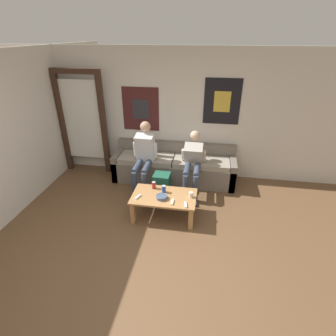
% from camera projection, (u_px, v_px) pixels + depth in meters
% --- Properties ---
extents(ground_plane, '(18.00, 18.00, 0.00)m').
position_uv_depth(ground_plane, '(135.00, 271.00, 3.39)').
color(ground_plane, brown).
extents(wall_back, '(10.00, 0.07, 2.55)m').
position_uv_depth(wall_back, '(170.00, 115.00, 5.26)').
color(wall_back, silver).
rests_on(wall_back, ground_plane).
extents(door_frame, '(1.00, 0.10, 2.15)m').
position_uv_depth(door_frame, '(82.00, 117.00, 5.36)').
color(door_frame, '#382319').
rests_on(door_frame, ground_plane).
extents(couch, '(2.45, 0.69, 0.74)m').
position_uv_depth(couch, '(174.00, 167.00, 5.38)').
color(couch, '#70665B').
rests_on(couch, ground_plane).
extents(coffee_table, '(1.04, 0.62, 0.40)m').
position_uv_depth(coffee_table, '(164.00, 199.00, 4.27)').
color(coffee_table, '#B27F4C').
rests_on(coffee_table, ground_plane).
extents(person_seated_adult, '(0.47, 0.90, 1.28)m').
position_uv_depth(person_seated_adult, '(144.00, 155.00, 4.94)').
color(person_seated_adult, '#384256').
rests_on(person_seated_adult, ground_plane).
extents(person_seated_teen, '(0.47, 0.99, 1.10)m').
position_uv_depth(person_seated_teen, '(193.00, 161.00, 4.87)').
color(person_seated_teen, '#384256').
rests_on(person_seated_teen, ground_plane).
extents(backpack, '(0.31, 0.32, 0.46)m').
position_uv_depth(backpack, '(162.00, 186.00, 4.85)').
color(backpack, '#1E5642').
rests_on(backpack, ground_plane).
extents(ceramic_bowl, '(0.18, 0.18, 0.06)m').
position_uv_depth(ceramic_bowl, '(162.00, 197.00, 4.15)').
color(ceramic_bowl, '#475B75').
rests_on(ceramic_bowl, coffee_table).
extents(pillar_candle, '(0.07, 0.07, 0.10)m').
position_uv_depth(pillar_candle, '(191.00, 195.00, 4.18)').
color(pillar_candle, silver).
rests_on(pillar_candle, coffee_table).
extents(drink_can_blue, '(0.07, 0.07, 0.12)m').
position_uv_depth(drink_can_blue, '(164.00, 189.00, 4.30)').
color(drink_can_blue, '#28479E').
rests_on(drink_can_blue, coffee_table).
extents(drink_can_red, '(0.07, 0.07, 0.12)m').
position_uv_depth(drink_can_red, '(154.00, 185.00, 4.41)').
color(drink_can_red, maroon).
rests_on(drink_can_red, coffee_table).
extents(game_controller_near_left, '(0.03, 0.14, 0.03)m').
position_uv_depth(game_controller_near_left, '(172.00, 202.00, 4.06)').
color(game_controller_near_left, white).
rests_on(game_controller_near_left, coffee_table).
extents(game_controller_near_right, '(0.08, 0.15, 0.03)m').
position_uv_depth(game_controller_near_right, '(138.00, 197.00, 4.19)').
color(game_controller_near_right, white).
rests_on(game_controller_near_right, coffee_table).
extents(game_controller_far_center, '(0.06, 0.15, 0.03)m').
position_uv_depth(game_controller_far_center, '(186.00, 205.00, 4.00)').
color(game_controller_far_center, white).
rests_on(game_controller_far_center, coffee_table).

